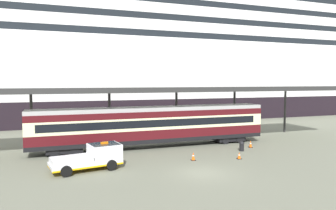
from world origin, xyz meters
name	(u,v)px	position (x,y,z in m)	size (l,w,h in m)	color
ground_plane	(204,173)	(0.00, 0.00, 0.00)	(400.00, 400.00, 0.00)	slate
cruise_ship	(180,54)	(14.64, 40.68, 12.27)	(136.25, 27.22, 35.92)	black
platform_canopy	(152,87)	(-0.74, 10.44, 6.12)	(46.01, 6.37, 6.38)	silver
train_carriage	(153,125)	(-0.74, 10.01, 2.31)	(23.92, 2.81, 4.11)	black
service_truck	(93,156)	(-7.50, 3.76, 0.99)	(5.47, 2.92, 2.02)	white
traffic_cone_near	(239,156)	(4.77, 2.75, 0.29)	(0.36, 0.36, 0.60)	black
traffic_cone_mid	(251,144)	(8.47, 6.46, 0.37)	(0.36, 0.36, 0.75)	black
traffic_cone_far	(193,156)	(0.83, 3.65, 0.36)	(0.36, 0.36, 0.72)	black
quay_bollard	(242,146)	(6.72, 5.37, 0.52)	(0.48, 0.48, 0.96)	black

